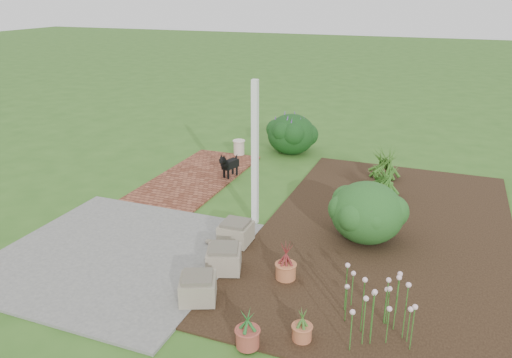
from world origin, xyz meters
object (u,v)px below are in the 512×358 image
(evergreen_shrub, at_px, (367,211))
(cream_ceramic_urn, at_px, (239,147))
(stone_trough_near, at_px, (198,289))
(black_dog, at_px, (229,164))

(evergreen_shrub, bearing_deg, cream_ceramic_urn, 137.64)
(stone_trough_near, height_order, black_dog, black_dog)
(stone_trough_near, distance_m, cream_ceramic_urn, 6.17)
(black_dog, bearing_deg, evergreen_shrub, -11.99)
(black_dog, relative_size, evergreen_shrub, 0.49)
(stone_trough_near, xyz_separation_m, cream_ceramic_urn, (-1.93, 5.86, 0.02))
(cream_ceramic_urn, bearing_deg, evergreen_shrub, -42.36)
(black_dog, height_order, evergreen_shrub, evergreen_shrub)
(cream_ceramic_urn, relative_size, evergreen_shrub, 0.30)
(black_dog, xyz_separation_m, evergreen_shrub, (3.23, -1.79, 0.19))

